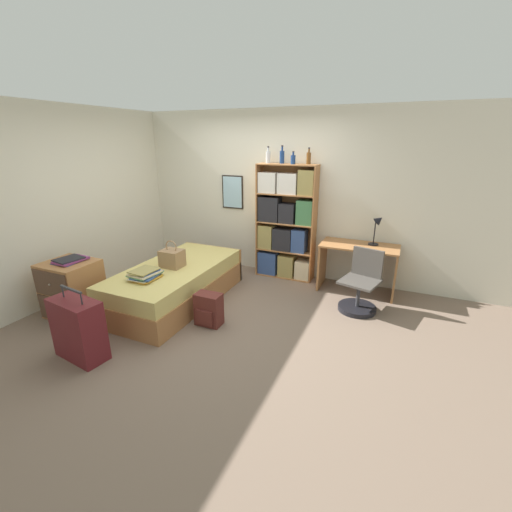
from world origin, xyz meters
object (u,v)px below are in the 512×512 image
object	(u,v)px
bed	(177,283)
dresser	(72,289)
bottle_brown	(282,157)
backpack	(209,310)
suitcase	(78,329)
bottle_blue	(309,158)
bookcase	(285,225)
bottle_clear	(293,159)
desk_chair	(360,292)
book_stack_on_bed	(146,274)
desk	(358,260)
desk_lamp	(378,225)
magazine_pile_on_dresser	(70,260)
bottle_green	(268,157)
handbag	(172,258)

from	to	relation	value
bed	dresser	distance (m)	1.29
bed	bottle_brown	xyz separation A→B (m)	(0.98, 1.48, 1.64)
bottle_brown	backpack	world-z (taller)	bottle_brown
suitcase	bottle_blue	distance (m)	3.68
dresser	bottle_brown	distance (m)	3.41
bookcase	bottle_clear	bearing A→B (deg)	-17.94
bottle_clear	desk_chair	size ratio (longest dim) A/B	0.23
book_stack_on_bed	bottle_blue	bearing A→B (deg)	54.54
bottle_blue	desk	world-z (taller)	bottle_blue
book_stack_on_bed	bookcase	size ratio (longest dim) A/B	0.22
desk_lamp	desk_chair	world-z (taller)	desk_lamp
bookcase	dresser	bearing A→B (deg)	-131.33
desk	backpack	distance (m)	2.30
bed	bookcase	bearing A→B (deg)	53.71
magazine_pile_on_dresser	bottle_blue	bearing A→B (deg)	44.70
bottle_brown	desk_chair	distance (m)	2.28
dresser	bottle_green	xyz separation A→B (m)	(1.72, 2.33, 1.54)
magazine_pile_on_dresser	desk_lamp	world-z (taller)	desk_lamp
bed	handbag	size ratio (longest dim) A/B	5.59
bed	suitcase	world-z (taller)	suitcase
suitcase	desk	xyz separation A→B (m)	(2.35, 2.82, 0.17)
suitcase	desk_lamp	world-z (taller)	desk_lamp
dresser	magazine_pile_on_dresser	size ratio (longest dim) A/B	1.92
backpack	desk	bearing A→B (deg)	49.15
bottle_clear	bookcase	bearing A→B (deg)	162.06
bottle_blue	desk_lamp	bearing A→B (deg)	-3.13
book_stack_on_bed	bottle_brown	xyz separation A→B (m)	(1.02, 2.01, 1.32)
handbag	dresser	distance (m)	1.29
bookcase	desk_lamp	distance (m)	1.39
bed	bottle_brown	distance (m)	2.42
bottle_green	bottle_clear	distance (m)	0.42
magazine_pile_on_dresser	backpack	size ratio (longest dim) A/B	0.92
magazine_pile_on_dresser	bottle_clear	xyz separation A→B (m)	(2.12, 2.24, 1.14)
bookcase	bottle_clear	world-z (taller)	bottle_clear
bed	magazine_pile_on_dresser	bearing A→B (deg)	-138.96
bottle_blue	bottle_clear	bearing A→B (deg)	-161.25
suitcase	desk	bearing A→B (deg)	50.17
bottle_clear	backpack	world-z (taller)	bottle_clear
bookcase	backpack	distance (m)	1.99
handbag	book_stack_on_bed	bearing A→B (deg)	-94.49
handbag	bottle_blue	distance (m)	2.42
suitcase	bottle_green	world-z (taller)	bottle_green
desk_lamp	backpack	xyz separation A→B (m)	(-1.70, -1.82, -0.81)
book_stack_on_bed	bottle_brown	size ratio (longest dim) A/B	1.51
bottle_blue	desk_lamp	distance (m)	1.38
desk	bottle_blue	bearing A→B (deg)	169.55
desk_chair	bookcase	bearing A→B (deg)	151.53
suitcase	book_stack_on_bed	bearing A→B (deg)	86.21
book_stack_on_bed	desk_chair	size ratio (longest dim) A/B	0.49
dresser	backpack	distance (m)	1.78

